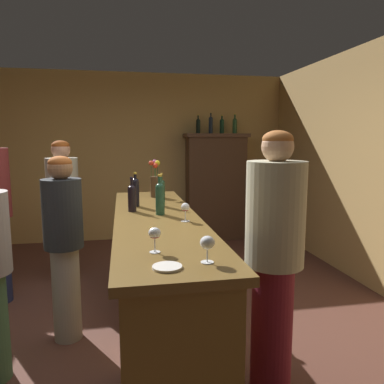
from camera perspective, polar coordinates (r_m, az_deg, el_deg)
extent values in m
plane|color=#563227|center=(3.35, -9.22, -21.35)|extent=(8.17, 8.17, 0.00)
cube|color=tan|center=(6.13, -10.37, 5.28)|extent=(5.37, 0.12, 2.70)
cube|color=brown|center=(3.10, -5.36, -13.64)|extent=(0.58, 2.67, 0.99)
cube|color=brown|center=(2.95, -5.50, -4.23)|extent=(0.66, 2.78, 0.05)
cube|color=#483021|center=(6.06, 3.69, 0.81)|extent=(0.95, 0.36, 1.74)
cube|color=#4B3226|center=(6.01, 3.77, 8.76)|extent=(1.03, 0.42, 0.06)
cylinder|color=black|center=(3.38, -8.75, -0.32)|extent=(0.07, 0.07, 0.23)
sphere|color=black|center=(3.36, -8.80, 1.58)|extent=(0.07, 0.07, 0.07)
cylinder|color=black|center=(3.36, -8.81, 2.18)|extent=(0.03, 0.03, 0.07)
cylinder|color=gold|center=(3.36, -8.83, 2.91)|extent=(0.03, 0.03, 0.02)
cylinder|color=#214933|center=(2.99, -4.98, -1.40)|extent=(0.07, 0.07, 0.22)
sphere|color=#214933|center=(2.97, -5.01, 0.72)|extent=(0.07, 0.07, 0.07)
cylinder|color=#214933|center=(2.97, -5.02, 1.57)|extent=(0.03, 0.03, 0.09)
cylinder|color=gold|center=(2.96, -5.03, 2.59)|extent=(0.03, 0.03, 0.02)
cylinder|color=#23472D|center=(3.35, -4.75, -0.44)|extent=(0.06, 0.06, 0.21)
sphere|color=#23472D|center=(3.34, -4.77, 1.36)|extent=(0.06, 0.06, 0.06)
cylinder|color=#23472D|center=(3.34, -4.78, 2.01)|extent=(0.02, 0.02, 0.08)
cylinder|color=gold|center=(3.33, -4.79, 2.79)|extent=(0.02, 0.02, 0.02)
cylinder|color=black|center=(3.15, -9.28, -1.27)|extent=(0.07, 0.07, 0.19)
sphere|color=black|center=(3.14, -9.32, 0.46)|extent=(0.07, 0.07, 0.07)
cylinder|color=black|center=(3.13, -9.34, 1.23)|extent=(0.02, 0.02, 0.09)
cylinder|color=black|center=(3.12, -9.36, 2.15)|extent=(0.03, 0.03, 0.02)
cylinder|color=white|center=(2.02, -5.77, -9.26)|extent=(0.06, 0.06, 0.00)
cylinder|color=white|center=(2.01, -5.79, -8.20)|extent=(0.01, 0.01, 0.07)
ellipsoid|color=white|center=(2.00, -5.82, -6.34)|extent=(0.07, 0.07, 0.06)
ellipsoid|color=maroon|center=(2.00, -5.81, -6.82)|extent=(0.06, 0.06, 0.02)
cylinder|color=white|center=(1.86, 2.38, -10.83)|extent=(0.07, 0.07, 0.00)
cylinder|color=white|center=(1.85, 2.39, -9.82)|extent=(0.01, 0.01, 0.07)
ellipsoid|color=white|center=(1.83, 2.40, -7.84)|extent=(0.07, 0.07, 0.07)
cylinder|color=white|center=(2.75, -1.04, -4.54)|extent=(0.07, 0.07, 0.00)
cylinder|color=white|center=(2.74, -1.05, -3.77)|extent=(0.01, 0.01, 0.07)
ellipsoid|color=white|center=(2.73, -1.05, -2.37)|extent=(0.06, 0.06, 0.06)
ellipsoid|color=maroon|center=(2.73, -1.05, -2.74)|extent=(0.05, 0.05, 0.03)
cylinder|color=#422F1D|center=(3.90, -5.71, 0.81)|extent=(0.11, 0.11, 0.22)
cylinder|color=#38602D|center=(3.89, -5.36, 2.82)|extent=(0.01, 0.01, 0.23)
sphere|color=gold|center=(3.88, -5.38, 4.51)|extent=(0.05, 0.05, 0.05)
cylinder|color=#38602D|center=(3.94, -5.78, 2.95)|extent=(0.01, 0.01, 0.24)
sphere|color=#BB5282|center=(3.93, -5.80, 4.69)|extent=(0.05, 0.05, 0.05)
cylinder|color=#38602D|center=(3.88, -6.35, 2.80)|extent=(0.01, 0.01, 0.23)
sphere|color=red|center=(3.87, -6.38, 4.49)|extent=(0.05, 0.05, 0.05)
cylinder|color=#38602D|center=(3.86, -5.70, 2.57)|extent=(0.01, 0.01, 0.20)
sphere|color=red|center=(3.85, -5.72, 4.08)|extent=(0.05, 0.05, 0.05)
cylinder|color=white|center=(1.79, -3.87, -11.53)|extent=(0.14, 0.14, 0.01)
cylinder|color=black|center=(5.95, 0.96, 10.02)|extent=(0.07, 0.07, 0.20)
sphere|color=black|center=(5.95, 0.97, 10.97)|extent=(0.07, 0.07, 0.07)
cylinder|color=black|center=(5.95, 0.97, 11.38)|extent=(0.02, 0.02, 0.09)
cylinder|color=gold|center=(5.96, 0.97, 11.87)|extent=(0.02, 0.02, 0.02)
cylinder|color=#192536|center=(5.99, 2.92, 10.18)|extent=(0.07, 0.07, 0.24)
sphere|color=#192536|center=(6.00, 2.93, 11.30)|extent=(0.07, 0.07, 0.07)
cylinder|color=#192536|center=(6.00, 2.94, 11.65)|extent=(0.02, 0.02, 0.07)
cylinder|color=black|center=(6.00, 2.94, 12.06)|extent=(0.02, 0.02, 0.02)
cylinder|color=#153623|center=(6.04, 4.66, 9.98)|extent=(0.07, 0.07, 0.20)
sphere|color=#153623|center=(6.04, 4.68, 10.92)|extent=(0.07, 0.07, 0.07)
cylinder|color=#153623|center=(6.04, 4.68, 11.30)|extent=(0.02, 0.02, 0.08)
cylinder|color=gold|center=(6.05, 4.69, 11.75)|extent=(0.03, 0.03, 0.02)
cylinder|color=#29532F|center=(6.10, 6.65, 9.98)|extent=(0.07, 0.07, 0.21)
sphere|color=#29532F|center=(6.10, 6.66, 10.96)|extent=(0.07, 0.07, 0.07)
cylinder|color=#29532F|center=(6.11, 6.67, 11.40)|extent=(0.03, 0.03, 0.09)
cylinder|color=gold|center=(6.11, 6.68, 11.90)|extent=(0.03, 0.03, 0.02)
cylinder|color=#9B9491|center=(3.30, -18.88, -14.67)|extent=(0.22, 0.22, 0.78)
cylinder|color=#25292D|center=(3.10, -19.46, -3.19)|extent=(0.31, 0.31, 0.56)
sphere|color=#9C6C4A|center=(3.05, -19.78, 3.52)|extent=(0.19, 0.19, 0.19)
ellipsoid|color=#A75523|center=(3.05, -19.82, 4.33)|extent=(0.18, 0.18, 0.11)
cylinder|color=#4C5B4A|center=(4.60, -19.03, -7.85)|extent=(0.26, 0.26, 0.82)
cylinder|color=#ACA996|center=(4.46, -19.46, 1.06)|extent=(0.36, 0.36, 0.62)
sphere|color=tan|center=(4.43, -19.71, 6.21)|extent=(0.21, 0.21, 0.21)
ellipsoid|color=#9C4819|center=(4.43, -19.74, 6.82)|extent=(0.20, 0.20, 0.11)
cylinder|color=maroon|center=(2.61, 12.25, -19.83)|extent=(0.27, 0.27, 0.86)
cylinder|color=#ABA98D|center=(2.35, 12.81, -3.32)|extent=(0.37, 0.37, 0.66)
sphere|color=tan|center=(2.31, 13.14, 6.89)|extent=(0.20, 0.20, 0.20)
ellipsoid|color=#9C5827|center=(2.31, 13.18, 7.99)|extent=(0.19, 0.19, 0.11)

